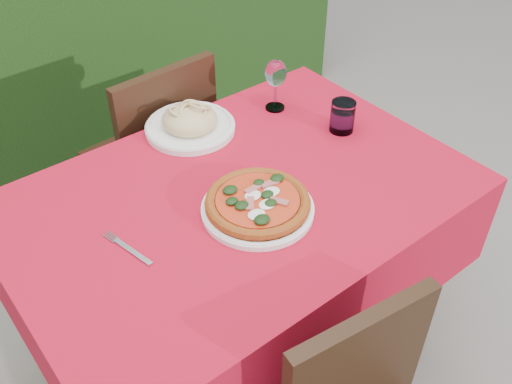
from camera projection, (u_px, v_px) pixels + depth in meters
ground at (243, 351)px, 2.05m from camera, size 60.00×60.00×0.00m
dining_table at (240, 231)px, 1.67m from camera, size 1.26×0.86×0.75m
chair_far at (158, 151)px, 2.13m from camera, size 0.42×0.42×0.88m
pizza_plate at (258, 204)px, 1.49m from camera, size 0.35×0.35×0.06m
pasta_plate at (190, 123)px, 1.78m from camera, size 0.28×0.28×0.08m
water_glass at (342, 118)px, 1.77m from camera, size 0.08×0.08×0.10m
wine_glass at (276, 75)px, 1.82m from camera, size 0.07×0.07×0.18m
fork at (133, 252)px, 1.39m from camera, size 0.06×0.18×0.00m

